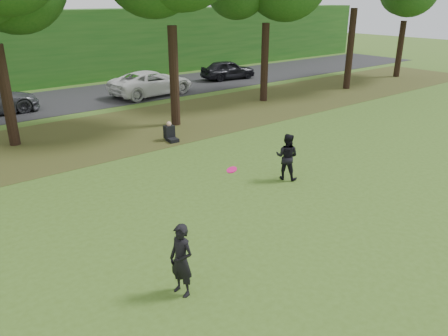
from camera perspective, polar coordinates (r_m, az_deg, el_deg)
name	(u,v)px	position (r m, az deg, el deg)	size (l,w,h in m)	color
ground	(320,267)	(10.54, 12.40, -12.54)	(120.00, 120.00, 0.00)	#3A571B
leaf_litter	(92,136)	(20.43, -16.85, 3.99)	(60.00, 7.00, 0.01)	#473919
street	(36,104)	(27.82, -23.30, 7.66)	(70.00, 7.00, 0.02)	black
far_hedge	(2,51)	(33.20, -26.98, 13.48)	(70.00, 3.00, 5.00)	#1A4F16
player_left	(181,260)	(9.13, -5.59, -11.92)	(0.58, 0.38, 1.60)	black
player_right	(287,157)	(14.84, 8.22, 1.48)	(0.78, 0.61, 1.60)	black
parked_cars	(45,95)	(26.52, -22.38, 8.84)	(35.56, 4.02, 1.54)	black
frisbee	(232,170)	(11.03, 1.02, -0.24)	(0.37, 0.38, 0.14)	#DF1270
seated_person	(170,134)	(19.04, -7.06, 4.49)	(0.49, 0.77, 0.83)	black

